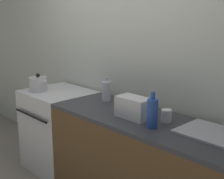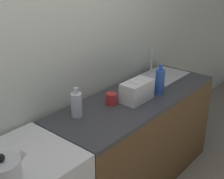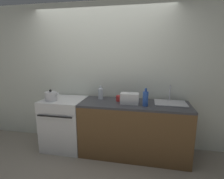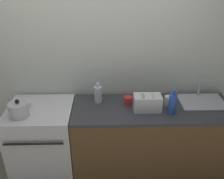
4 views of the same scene
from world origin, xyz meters
TOP-DOWN VIEW (x-y plane):
  - wall_back at (0.00, 0.70)m, footprint 8.00×0.05m
  - counter_block at (0.63, 0.32)m, footprint 1.77×0.63m
  - kettle at (-0.78, 0.18)m, footprint 0.25×0.20m
  - toaster at (0.55, 0.27)m, footprint 0.29×0.16m
  - sink_tray at (1.20, 0.42)m, footprint 0.50×0.37m
  - bottle_clear at (0.02, 0.46)m, footprint 0.09×0.09m
  - bottle_blue at (0.80, 0.20)m, footprint 0.08×0.08m
  - cup_red at (0.36, 0.39)m, footprint 0.09×0.09m
  - cup_white at (0.80, 0.38)m, footprint 0.08×0.08m

SIDE VIEW (x-z plane):
  - counter_block at x=0.63m, z-range 0.00..0.91m
  - sink_tray at x=1.20m, z-range 0.79..1.07m
  - cup_red at x=0.36m, z-range 0.91..1.01m
  - cup_white at x=0.80m, z-range 0.91..1.02m
  - kettle at x=-0.78m, z-range 0.89..1.09m
  - toaster at x=0.55m, z-range 0.91..1.09m
  - bottle_clear at x=0.02m, z-range 0.89..1.13m
  - bottle_blue at x=0.80m, z-range 0.89..1.17m
  - wall_back at x=0.00m, z-range 0.00..2.60m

